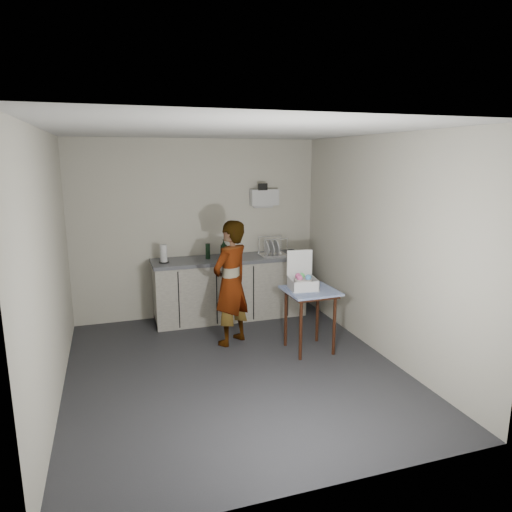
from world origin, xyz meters
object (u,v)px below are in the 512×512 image
object	(u,v)px
side_table	(310,298)
bakery_box	(302,280)
soda_can	(233,253)
soap_bottle	(224,249)
standing_man	(231,283)
dark_bottle	(208,251)
dish_rack	(272,251)
kitchen_counter	(230,289)
paper_towel	(164,254)

from	to	relation	value
side_table	bakery_box	bearing A→B (deg)	129.78
side_table	soda_can	bearing A→B (deg)	109.13
soap_bottle	bakery_box	distance (m)	1.49
side_table	soda_can	world-z (taller)	soda_can
standing_man	dark_bottle	world-z (taller)	standing_man
standing_man	bakery_box	bearing A→B (deg)	115.91
side_table	dark_bottle	world-z (taller)	dark_bottle
soap_bottle	dark_bottle	xyz separation A→B (m)	(-0.22, 0.05, -0.03)
soap_bottle	dish_rack	distance (m)	0.74
kitchen_counter	soap_bottle	bearing A→B (deg)	-160.08
kitchen_counter	dish_rack	bearing A→B (deg)	-4.58
dark_bottle	dish_rack	distance (m)	0.96
kitchen_counter	side_table	xyz separation A→B (m)	(0.62, -1.45, 0.25)
side_table	dark_bottle	size ratio (longest dim) A/B	3.48
dark_bottle	kitchen_counter	bearing A→B (deg)	-2.96
dark_bottle	dish_rack	bearing A→B (deg)	-4.04
standing_man	soap_bottle	bearing A→B (deg)	-133.54
standing_man	soda_can	distance (m)	1.03
standing_man	paper_towel	distance (m)	1.17
soap_bottle	dark_bottle	size ratio (longest dim) A/B	1.25
soap_bottle	paper_towel	distance (m)	0.85
soda_can	kitchen_counter	bearing A→B (deg)	-144.13
bakery_box	soda_can	bearing A→B (deg)	117.17
dish_rack	bakery_box	xyz separation A→B (m)	(-0.09, -1.32, -0.10)
paper_towel	bakery_box	size ratio (longest dim) A/B	0.56
soda_can	dish_rack	distance (m)	0.59
kitchen_counter	bakery_box	world-z (taller)	bakery_box
kitchen_counter	soda_can	bearing A→B (deg)	35.87
standing_man	soda_can	xyz separation A→B (m)	(0.29, 0.97, 0.18)
standing_man	bakery_box	distance (m)	0.90
standing_man	dark_bottle	bearing A→B (deg)	-119.70
side_table	bakery_box	size ratio (longest dim) A/B	1.73
side_table	dark_bottle	xyz separation A→B (m)	(-0.94, 1.47, 0.35)
paper_towel	bakery_box	xyz separation A→B (m)	(1.50, -1.33, -0.15)
side_table	bakery_box	xyz separation A→B (m)	(-0.07, 0.08, 0.20)
side_table	dish_rack	bearing A→B (deg)	87.59
kitchen_counter	standing_man	bearing A→B (deg)	-103.98
kitchen_counter	bakery_box	xyz separation A→B (m)	(0.55, -1.37, 0.45)
kitchen_counter	dark_bottle	distance (m)	0.67
bakery_box	standing_man	bearing A→B (deg)	158.63
side_table	soap_bottle	world-z (taller)	soap_bottle
paper_towel	soap_bottle	bearing A→B (deg)	0.11
soda_can	paper_towel	xyz separation A→B (m)	(-1.00, -0.08, 0.06)
soap_bottle	dish_rack	bearing A→B (deg)	-1.27
standing_man	kitchen_counter	bearing A→B (deg)	-138.90
side_table	dish_rack	size ratio (longest dim) A/B	1.96
kitchen_counter	paper_towel	distance (m)	1.12
kitchen_counter	side_table	bearing A→B (deg)	-66.85
dark_bottle	paper_towel	size ratio (longest dim) A/B	0.88
soap_bottle	soda_can	distance (m)	0.18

